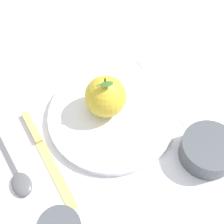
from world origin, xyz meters
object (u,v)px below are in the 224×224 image
Objects in this scene: linen_napkin at (181,82)px; apple at (106,96)px; knife at (43,148)px; spoon at (18,177)px; dinner_plate at (112,115)px; side_bowl at (209,149)px.

apple is at bearing -82.84° from linen_napkin.
spoon reaches higher than knife.
spoon is 0.38m from linen_napkin.
dinner_plate is 0.21m from spoon.
side_bowl is at bearing 69.12° from knife.
spoon is at bearing -101.10° from side_bowl.
dinner_plate is 0.15m from knife.
dinner_plate reaches higher than linen_napkin.
side_bowl is 0.34m from spoon.
linen_napkin is (-0.11, 0.37, -0.00)m from spoon.
knife is at bearing -78.57° from linen_napkin.
dinner_plate is at bearing -134.17° from side_bowl.
spoon is (-0.07, -0.34, -0.02)m from side_bowl.
linen_napkin is at bearing 97.16° from apple.
side_bowl reaches higher than linen_napkin.
spoon is (0.07, -0.20, -0.00)m from dinner_plate.
spoon is at bearing -73.98° from linen_napkin.
side_bowl reaches higher than knife.
dinner_plate is at bearing 108.89° from spoon.
apple is 0.49× the size of linen_napkin.
spoon is 0.88× the size of linen_napkin.
dinner_plate is at bearing -77.45° from linen_napkin.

